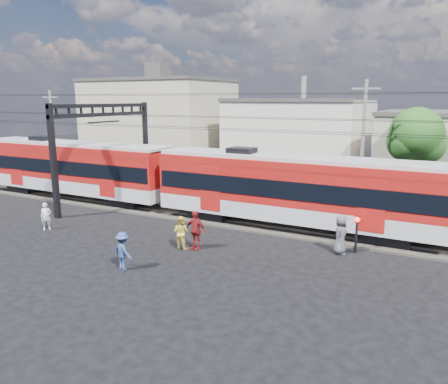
# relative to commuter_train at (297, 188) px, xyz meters

# --- Properties ---
(ground) EXTENTS (120.00, 120.00, 0.00)m
(ground) POSITION_rel_commuter_train_xyz_m (-3.89, -8.00, -2.40)
(ground) COLOR black
(ground) RESTS_ON ground
(track_bed) EXTENTS (70.00, 3.40, 0.12)m
(track_bed) POSITION_rel_commuter_train_xyz_m (-3.89, 0.00, -2.34)
(track_bed) COLOR #2D2823
(track_bed) RESTS_ON ground
(rail_near) EXTENTS (70.00, 0.12, 0.12)m
(rail_near) POSITION_rel_commuter_train_xyz_m (-3.89, -0.75, -2.22)
(rail_near) COLOR #59544C
(rail_near) RESTS_ON track_bed
(rail_far) EXTENTS (70.00, 0.12, 0.12)m
(rail_far) POSITION_rel_commuter_train_xyz_m (-3.89, 0.75, -2.22)
(rail_far) COLOR #59544C
(rail_far) RESTS_ON track_bed
(commuter_train) EXTENTS (50.30, 3.08, 4.17)m
(commuter_train) POSITION_rel_commuter_train_xyz_m (0.00, 0.00, 0.00)
(commuter_train) COLOR black
(commuter_train) RESTS_ON ground
(catenary) EXTENTS (70.00, 9.30, 7.52)m
(catenary) POSITION_rel_commuter_train_xyz_m (-12.54, -0.00, 2.73)
(catenary) COLOR black
(catenary) RESTS_ON ground
(building_west) EXTENTS (14.28, 10.20, 9.30)m
(building_west) POSITION_rel_commuter_train_xyz_m (-20.89, 16.00, 2.25)
(building_west) COLOR tan
(building_west) RESTS_ON ground
(building_midwest) EXTENTS (12.24, 12.24, 7.30)m
(building_midwest) POSITION_rel_commuter_train_xyz_m (-5.89, 19.00, 1.25)
(building_midwest) COLOR beige
(building_midwest) RESTS_ON ground
(utility_pole_mid) EXTENTS (1.80, 0.24, 8.50)m
(utility_pole_mid) POSITION_rel_commuter_train_xyz_m (2.11, 7.00, 2.13)
(utility_pole_mid) COLOR slate
(utility_pole_mid) RESTS_ON ground
(utility_pole_west) EXTENTS (1.80, 0.24, 8.00)m
(utility_pole_west) POSITION_rel_commuter_train_xyz_m (-25.89, 6.00, 1.88)
(utility_pole_west) COLOR slate
(utility_pole_west) RESTS_ON ground
(tree_near) EXTENTS (3.82, 3.64, 6.72)m
(tree_near) POSITION_rel_commuter_train_xyz_m (5.30, 10.09, 2.26)
(tree_near) COLOR #382619
(tree_near) RESTS_ON ground
(pedestrian_a) EXTENTS (0.66, 0.68, 1.56)m
(pedestrian_a) POSITION_rel_commuter_train_xyz_m (-12.42, -6.58, -1.62)
(pedestrian_a) COLOR silver
(pedestrian_a) RESTS_ON ground
(pedestrian_b) EXTENTS (0.84, 0.67, 1.67)m
(pedestrian_b) POSITION_rel_commuter_train_xyz_m (-3.96, -5.69, -1.57)
(pedestrian_b) COLOR #DFC645
(pedestrian_b) RESTS_ON ground
(pedestrian_c) EXTENTS (1.23, 0.92, 1.69)m
(pedestrian_c) POSITION_rel_commuter_train_xyz_m (-4.67, -9.14, -1.56)
(pedestrian_c) COLOR navy
(pedestrian_c) RESTS_ON ground
(pedestrian_d) EXTENTS (1.16, 0.53, 1.95)m
(pedestrian_d) POSITION_rel_commuter_train_xyz_m (-3.30, -5.43, -1.43)
(pedestrian_d) COLOR maroon
(pedestrian_d) RESTS_ON ground
(pedestrian_e) EXTENTS (0.94, 1.09, 1.88)m
(pedestrian_e) POSITION_rel_commuter_train_xyz_m (3.13, -2.76, -1.46)
(pedestrian_e) COLOR #4C4B50
(pedestrian_e) RESTS_ON ground
(crossing_signal) EXTENTS (0.27, 0.27, 1.83)m
(crossing_signal) POSITION_rel_commuter_train_xyz_m (3.78, -2.31, -1.13)
(crossing_signal) COLOR black
(crossing_signal) RESTS_ON ground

